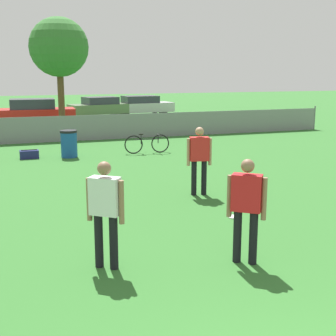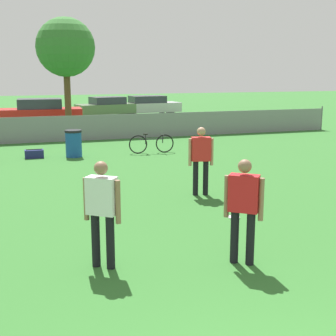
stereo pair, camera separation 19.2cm
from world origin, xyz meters
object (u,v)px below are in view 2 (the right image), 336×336
(player_defender_red, at_px, (201,156))
(parked_car_red, at_px, (40,112))
(player_receiver_white, at_px, (102,207))
(player_thrower_red, at_px, (244,204))
(tree_near_pole, at_px, (66,48))
(parked_car_olive, at_px, (108,107))
(parked_car_silver, at_px, (147,105))
(frisbee_disc, at_px, (234,217))
(gear_bag_sideline, at_px, (34,154))
(trash_bin, at_px, (74,143))
(bicycle_sideline, at_px, (152,144))

(player_defender_red, distance_m, parked_car_red, 17.48)
(player_receiver_white, bearing_deg, player_thrower_red, 23.37)
(tree_near_pole, distance_m, parked_car_olive, 8.54)
(player_thrower_red, bearing_deg, parked_car_olive, 121.89)
(player_defender_red, bearing_deg, parked_car_red, 110.54)
(player_defender_red, distance_m, parked_car_olive, 20.81)
(tree_near_pole, distance_m, player_defender_red, 14.12)
(parked_car_silver, bearing_deg, parked_car_olive, -175.49)
(tree_near_pole, height_order, parked_car_red, tree_near_pole)
(frisbee_disc, distance_m, parked_car_red, 19.38)
(frisbee_disc, bearing_deg, player_thrower_red, -113.45)
(parked_car_olive, bearing_deg, frisbee_disc, -106.57)
(gear_bag_sideline, xyz_separation_m, parked_car_red, (0.89, 10.81, 0.55))
(gear_bag_sideline, height_order, parked_car_red, parked_car_red)
(trash_bin, bearing_deg, parked_car_silver, 64.93)
(bicycle_sideline, distance_m, trash_bin, 2.81)
(parked_car_red, bearing_deg, parked_car_silver, 31.30)
(trash_bin, relative_size, gear_bag_sideline, 1.50)
(player_thrower_red, xyz_separation_m, gear_bag_sideline, (-2.60, 10.51, -0.82))
(trash_bin, distance_m, parked_car_silver, 16.50)
(player_receiver_white, xyz_separation_m, trash_bin, (0.81, 9.75, -0.49))
(bicycle_sideline, distance_m, parked_car_red, 11.64)
(bicycle_sideline, height_order, gear_bag_sideline, bicycle_sideline)
(player_thrower_red, distance_m, frisbee_disc, 2.51)
(parked_car_red, bearing_deg, tree_near_pole, -68.52)
(player_thrower_red, height_order, trash_bin, player_thrower_red)
(frisbee_disc, xyz_separation_m, bicycle_sideline, (0.63, 8.01, 0.34))
(player_receiver_white, height_order, frisbee_disc, player_receiver_white)
(player_thrower_red, xyz_separation_m, player_receiver_white, (-2.07, 0.54, 0.00))
(bicycle_sideline, bearing_deg, trash_bin, -178.49)
(parked_car_olive, bearing_deg, player_defender_red, -106.87)
(player_receiver_white, relative_size, parked_car_olive, 0.38)
(frisbee_disc, bearing_deg, parked_car_silver, 78.24)
(bicycle_sideline, xyz_separation_m, gear_bag_sideline, (-4.15, 0.36, -0.21))
(player_thrower_red, xyz_separation_m, trash_bin, (-1.26, 10.29, -0.49))
(player_receiver_white, height_order, parked_car_olive, player_receiver_white)
(parked_car_olive, bearing_deg, player_receiver_white, -113.18)
(player_defender_red, bearing_deg, frisbee_disc, -79.80)
(bicycle_sideline, distance_m, parked_car_olive, 14.69)
(player_thrower_red, bearing_deg, player_defender_red, 114.92)
(player_thrower_red, bearing_deg, parked_car_silver, 115.66)
(trash_bin, distance_m, gear_bag_sideline, 1.40)
(player_defender_red, distance_m, trash_bin, 6.65)
(frisbee_disc, bearing_deg, player_receiver_white, -152.09)
(player_receiver_white, height_order, gear_bag_sideline, player_receiver_white)
(trash_bin, bearing_deg, frisbee_disc, -75.04)
(player_defender_red, bearing_deg, parked_car_silver, 89.06)
(gear_bag_sideline, height_order, parked_car_silver, parked_car_silver)
(player_defender_red, height_order, trash_bin, player_defender_red)
(player_thrower_red, relative_size, parked_car_red, 0.35)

